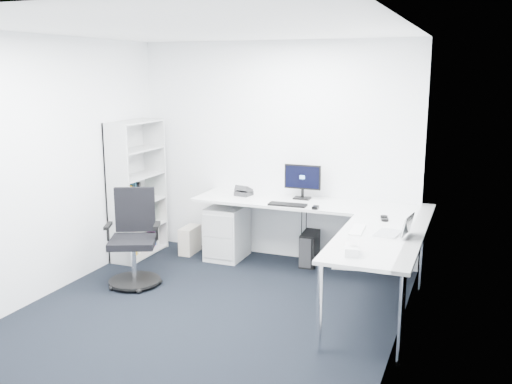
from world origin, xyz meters
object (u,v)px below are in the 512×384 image
(bookshelf, at_px, (137,189))
(monitor, at_px, (302,181))
(task_chair, at_px, (133,239))
(laptop, at_px, (388,223))
(l_desk, at_px, (300,244))

(bookshelf, relative_size, monitor, 3.87)
(task_chair, relative_size, monitor, 2.37)
(laptop, bearing_deg, monitor, 144.50)
(bookshelf, distance_m, monitor, 2.10)
(bookshelf, height_order, monitor, bookshelf)
(l_desk, relative_size, monitor, 6.24)
(monitor, distance_m, laptop, 1.67)
(l_desk, bearing_deg, monitor, 105.03)
(l_desk, xyz_separation_m, bookshelf, (-2.17, 0.05, 0.46))
(task_chair, height_order, laptop, task_chair)
(task_chair, relative_size, laptop, 3.50)
(monitor, height_order, laptop, monitor)
(task_chair, distance_m, laptop, 2.75)
(l_desk, height_order, monitor, monitor)
(l_desk, bearing_deg, bookshelf, 178.68)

